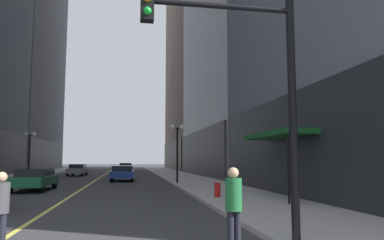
{
  "coord_description": "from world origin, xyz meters",
  "views": [
    {
      "loc": [
        2.88,
        -4.97,
        1.87
      ],
      "look_at": [
        9.89,
        35.54,
        6.31
      ],
      "focal_mm": 34.03,
      "sensor_mm": 36.0,
      "label": 1
    }
  ],
  "objects_px": {
    "car_red": "(126,167)",
    "pedestrian_with_orange_bag": "(0,206)",
    "car_blue": "(122,173)",
    "street_lamp_right_mid": "(177,140)",
    "fire_hydrant_right": "(217,191)",
    "car_grey": "(78,169)",
    "pedestrian_in_green_parka": "(234,202)",
    "street_lamp_left_far": "(30,144)",
    "traffic_light_near_right": "(246,72)",
    "car_green": "(35,178)"
  },
  "relations": [
    {
      "from": "car_grey",
      "to": "traffic_light_near_right",
      "type": "xyz_separation_m",
      "value": [
        8.18,
        -35.75,
        3.03
      ]
    },
    {
      "from": "car_blue",
      "to": "pedestrian_with_orange_bag",
      "type": "relative_size",
      "value": 2.64
    },
    {
      "from": "car_red",
      "to": "fire_hydrant_right",
      "type": "height_order",
      "value": "car_red"
    },
    {
      "from": "car_red",
      "to": "pedestrian_in_green_parka",
      "type": "xyz_separation_m",
      "value": [
        2.52,
        -46.51,
        0.28
      ]
    },
    {
      "from": "car_grey",
      "to": "car_blue",
      "type": "bearing_deg",
      "value": -64.55
    },
    {
      "from": "pedestrian_with_orange_bag",
      "to": "street_lamp_right_mid",
      "type": "xyz_separation_m",
      "value": [
        6.07,
        18.7,
        2.32
      ]
    },
    {
      "from": "traffic_light_near_right",
      "to": "street_lamp_left_far",
      "type": "distance_m",
      "value": 31.41
    },
    {
      "from": "pedestrian_in_green_parka",
      "to": "traffic_light_near_right",
      "type": "height_order",
      "value": "traffic_light_near_right"
    },
    {
      "from": "car_grey",
      "to": "pedestrian_in_green_parka",
      "type": "height_order",
      "value": "pedestrian_in_green_parka"
    },
    {
      "from": "pedestrian_in_green_parka",
      "to": "fire_hydrant_right",
      "type": "distance_m",
      "value": 9.37
    },
    {
      "from": "traffic_light_near_right",
      "to": "street_lamp_right_mid",
      "type": "relative_size",
      "value": 1.28
    },
    {
      "from": "traffic_light_near_right",
      "to": "pedestrian_with_orange_bag",
      "type": "bearing_deg",
      "value": 172.83
    },
    {
      "from": "car_green",
      "to": "fire_hydrant_right",
      "type": "relative_size",
      "value": 5.9
    },
    {
      "from": "car_blue",
      "to": "car_grey",
      "type": "bearing_deg",
      "value": 115.45
    },
    {
      "from": "car_grey",
      "to": "pedestrian_in_green_parka",
      "type": "xyz_separation_m",
      "value": [
        7.83,
        -35.87,
        0.28
      ]
    },
    {
      "from": "car_red",
      "to": "traffic_light_near_right",
      "type": "distance_m",
      "value": 46.57
    },
    {
      "from": "street_lamp_left_far",
      "to": "street_lamp_right_mid",
      "type": "height_order",
      "value": "same"
    },
    {
      "from": "car_green",
      "to": "pedestrian_in_green_parka",
      "type": "relative_size",
      "value": 2.77
    },
    {
      "from": "car_blue",
      "to": "car_grey",
      "type": "relative_size",
      "value": 1.04
    },
    {
      "from": "car_blue",
      "to": "car_grey",
      "type": "xyz_separation_m",
      "value": [
        -5.19,
        10.9,
        -0.0
      ]
    },
    {
      "from": "fire_hydrant_right",
      "to": "street_lamp_right_mid",
      "type": "bearing_deg",
      "value": 92.78
    },
    {
      "from": "car_grey",
      "to": "car_red",
      "type": "height_order",
      "value": "same"
    },
    {
      "from": "car_grey",
      "to": "traffic_light_near_right",
      "type": "height_order",
      "value": "traffic_light_near_right"
    },
    {
      "from": "car_blue",
      "to": "car_green",
      "type": "bearing_deg",
      "value": -119.59
    },
    {
      "from": "street_lamp_left_far",
      "to": "pedestrian_with_orange_bag",
      "type": "bearing_deg",
      "value": -76.71
    },
    {
      "from": "pedestrian_in_green_parka",
      "to": "car_red",
      "type": "bearing_deg",
      "value": 93.1
    },
    {
      "from": "car_blue",
      "to": "fire_hydrant_right",
      "type": "height_order",
      "value": "car_blue"
    },
    {
      "from": "street_lamp_right_mid",
      "to": "street_lamp_left_far",
      "type": "bearing_deg",
      "value": 142.58
    },
    {
      "from": "pedestrian_in_green_parka",
      "to": "traffic_light_near_right",
      "type": "bearing_deg",
      "value": 18.97
    },
    {
      "from": "car_green",
      "to": "pedestrian_in_green_parka",
      "type": "distance_m",
      "value": 17.84
    },
    {
      "from": "car_red",
      "to": "pedestrian_in_green_parka",
      "type": "relative_size",
      "value": 2.47
    },
    {
      "from": "pedestrian_in_green_parka",
      "to": "traffic_light_near_right",
      "type": "xyz_separation_m",
      "value": [
        0.35,
        0.12,
        2.75
      ]
    },
    {
      "from": "street_lamp_right_mid",
      "to": "fire_hydrant_right",
      "type": "height_order",
      "value": "street_lamp_right_mid"
    },
    {
      "from": "pedestrian_in_green_parka",
      "to": "traffic_light_near_right",
      "type": "relative_size",
      "value": 0.3
    },
    {
      "from": "car_blue",
      "to": "traffic_light_near_right",
      "type": "bearing_deg",
      "value": -83.13
    },
    {
      "from": "car_grey",
      "to": "street_lamp_right_mid",
      "type": "height_order",
      "value": "street_lamp_right_mid"
    },
    {
      "from": "pedestrian_with_orange_bag",
      "to": "car_blue",
      "type": "bearing_deg",
      "value": 85.22
    },
    {
      "from": "car_green",
      "to": "car_red",
      "type": "height_order",
      "value": "same"
    },
    {
      "from": "street_lamp_right_mid",
      "to": "fire_hydrant_right",
      "type": "xyz_separation_m",
      "value": [
        0.5,
        -10.3,
        -2.86
      ]
    },
    {
      "from": "car_green",
      "to": "street_lamp_left_far",
      "type": "bearing_deg",
      "value": 105.79
    },
    {
      "from": "traffic_light_near_right",
      "to": "fire_hydrant_right",
      "type": "distance_m",
      "value": 9.75
    },
    {
      "from": "car_red",
      "to": "pedestrian_with_orange_bag",
      "type": "bearing_deg",
      "value": -92.68
    },
    {
      "from": "street_lamp_right_mid",
      "to": "fire_hydrant_right",
      "type": "distance_m",
      "value": 10.7
    },
    {
      "from": "car_blue",
      "to": "street_lamp_right_mid",
      "type": "xyz_separation_m",
      "value": [
        4.04,
        -5.53,
        2.54
      ]
    },
    {
      "from": "pedestrian_in_green_parka",
      "to": "car_blue",
      "type": "bearing_deg",
      "value": 96.04
    },
    {
      "from": "street_lamp_right_mid",
      "to": "fire_hydrant_right",
      "type": "bearing_deg",
      "value": -87.22
    },
    {
      "from": "street_lamp_left_far",
      "to": "street_lamp_right_mid",
      "type": "distance_m",
      "value": 16.12
    },
    {
      "from": "pedestrian_in_green_parka",
      "to": "street_lamp_right_mid",
      "type": "height_order",
      "value": "street_lamp_right_mid"
    },
    {
      "from": "pedestrian_in_green_parka",
      "to": "street_lamp_left_far",
      "type": "height_order",
      "value": "street_lamp_left_far"
    },
    {
      "from": "pedestrian_in_green_parka",
      "to": "fire_hydrant_right",
      "type": "relative_size",
      "value": 2.13
    }
  ]
}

